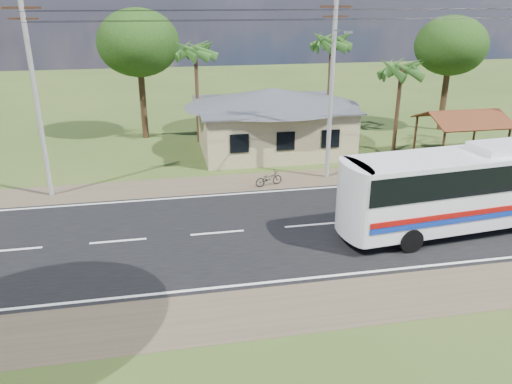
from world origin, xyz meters
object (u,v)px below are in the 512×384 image
(coach_bus, at_px, (482,182))
(person, at_px, (420,175))
(waiting_shed, at_px, (463,119))
(motorcycle, at_px, (269,178))

(coach_bus, distance_m, person, 5.74)
(waiting_shed, bearing_deg, person, -138.54)
(coach_bus, height_order, motorcycle, coach_bus)
(waiting_shed, distance_m, person, 7.34)
(waiting_shed, xyz_separation_m, person, (-5.29, -4.68, -1.98))
(coach_bus, bearing_deg, waiting_shed, 56.86)
(motorcycle, height_order, person, person)
(coach_bus, height_order, person, coach_bus)
(motorcycle, relative_size, person, 1.12)
(coach_bus, distance_m, motorcycle, 11.42)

